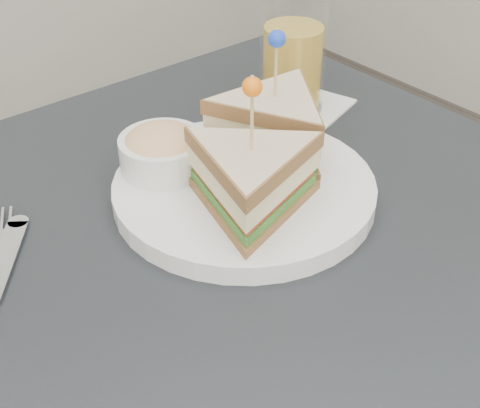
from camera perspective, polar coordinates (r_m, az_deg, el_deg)
name	(u,v)px	position (r m, az deg, el deg)	size (l,w,h in m)	color
table	(239,312)	(0.69, -0.11, -9.23)	(0.80, 0.80, 0.75)	black
plate_meal	(249,159)	(0.69, 0.76, 3.89)	(0.34, 0.33, 0.16)	white
drink_set	(293,55)	(0.86, 4.52, 12.54)	(0.16, 0.16, 0.17)	silver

